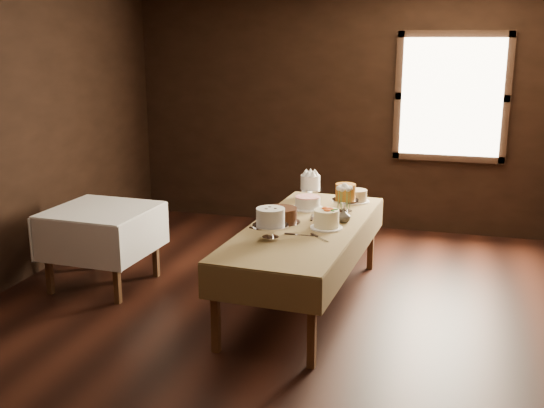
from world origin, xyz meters
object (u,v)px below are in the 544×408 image
(cake_flowers, at_px, (326,220))
(cake_server_d, at_px, (342,219))
(flower_vase, at_px, (344,216))
(cake_server_c, at_px, (313,216))
(cake_caramel, at_px, (345,200))
(cake_server_e, at_px, (266,231))
(cake_chocolate, at_px, (280,216))
(cake_swirl, at_px, (270,225))
(display_table, at_px, (306,231))
(cake_server_b, at_px, (322,239))
(cake_speckled, at_px, (357,196))
(side_table, at_px, (101,218))
(cake_lattice, at_px, (308,203))
(cake_meringue, at_px, (310,187))
(cake_server_a, at_px, (305,235))

(cake_flowers, relative_size, cake_server_d, 1.13)
(flower_vase, bearing_deg, cake_server_c, 157.98)
(cake_caramel, distance_m, cake_server_e, 0.93)
(cake_caramel, bearing_deg, cake_chocolate, -133.95)
(cake_swirl, distance_m, flower_vase, 0.78)
(cake_server_c, bearing_deg, display_table, 172.06)
(cake_server_b, height_order, cake_server_d, same)
(display_table, relative_size, cake_server_d, 9.81)
(display_table, height_order, cake_speckled, cake_speckled)
(cake_speckled, xyz_separation_m, cake_swirl, (-0.46, -1.37, 0.06))
(cake_server_b, height_order, cake_server_e, same)
(display_table, distance_m, side_table, 1.90)
(cake_lattice, bearing_deg, cake_meringue, 99.64)
(cake_server_a, relative_size, cake_server_b, 1.00)
(display_table, xyz_separation_m, side_table, (-1.90, -0.08, -0.01))
(cake_server_b, bearing_deg, flower_vase, 127.42)
(cake_server_a, xyz_separation_m, cake_server_e, (-0.34, 0.03, 0.00))
(cake_caramel, distance_m, cake_server_c, 0.34)
(cake_lattice, distance_m, flower_vase, 0.54)
(cake_caramel, xyz_separation_m, cake_server_d, (0.02, -0.22, -0.12))
(side_table, xyz_separation_m, cake_swirl, (1.72, -0.37, 0.18))
(cake_flowers, height_order, cake_server_e, cake_flowers)
(cake_server_d, distance_m, flower_vase, 0.12)
(cake_chocolate, height_order, cake_server_b, cake_chocolate)
(cake_speckled, distance_m, cake_server_e, 1.31)
(cake_meringue, height_order, flower_vase, cake_meringue)
(cake_server_d, distance_m, cake_server_e, 0.76)
(side_table, xyz_separation_m, cake_server_b, (2.12, -0.28, 0.06))
(display_table, distance_m, cake_meringue, 0.96)
(display_table, bearing_deg, cake_swirl, -111.48)
(cake_server_a, xyz_separation_m, cake_server_c, (-0.07, 0.59, 0.00))
(side_table, xyz_separation_m, cake_caramel, (2.15, 0.57, 0.18))
(cake_server_b, bearing_deg, display_table, 166.59)
(side_table, xyz_separation_m, flower_vase, (2.20, 0.25, 0.12))
(cake_caramel, height_order, cake_server_b, cake_caramel)
(display_table, distance_m, cake_lattice, 0.55)
(cake_meringue, height_order, cake_chocolate, cake_meringue)
(cake_swirl, bearing_deg, cake_caramel, 65.75)
(display_table, height_order, cake_server_b, cake_server_b)
(display_table, bearing_deg, cake_chocolate, 179.06)
(side_table, relative_size, flower_vase, 7.46)
(cake_speckled, bearing_deg, cake_server_d, -91.99)
(cake_speckled, bearing_deg, cake_server_e, -115.33)
(cake_swirl, relative_size, cake_server_a, 1.33)
(cake_caramel, height_order, cake_chocolate, cake_caramel)
(cake_flowers, height_order, cake_server_c, cake_flowers)
(cake_meringue, relative_size, cake_lattice, 0.88)
(side_table, relative_size, cake_server_a, 3.80)
(cake_flowers, distance_m, cake_server_a, 0.29)
(display_table, relative_size, cake_meringue, 9.20)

